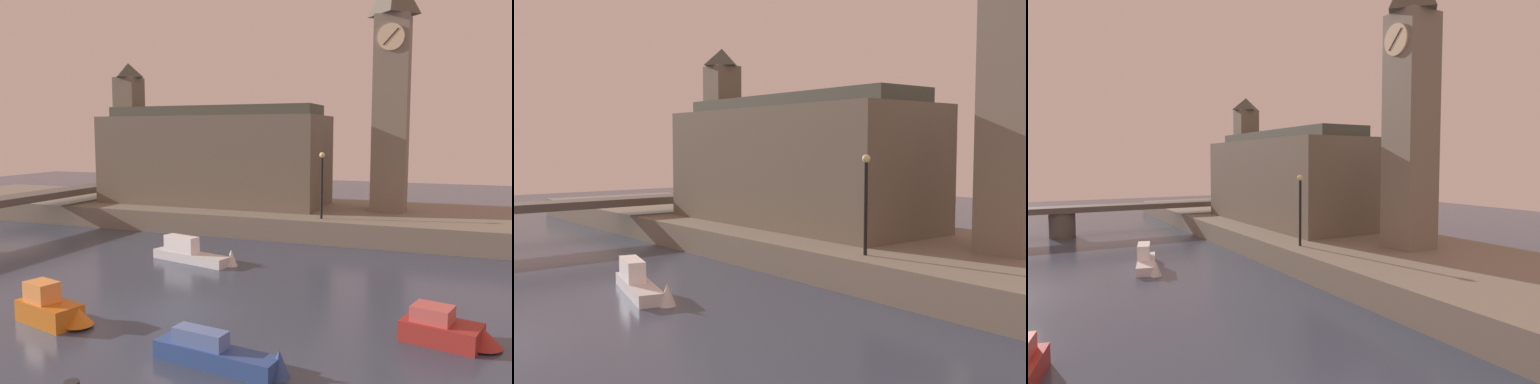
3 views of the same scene
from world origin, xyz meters
TOP-DOWN VIEW (x-y plane):
  - far_embankment at (0.00, 20.00)m, footprint 70.00×12.00m
  - clock_tower at (5.57, 20.67)m, footprint 2.61×2.64m
  - parliament_hall at (-8.41, 20.01)m, footprint 17.79×6.81m
  - streetlamp at (1.96, 15.29)m, footprint 0.36×0.36m
  - boat_ferry_white at (-2.97, 7.25)m, footprint 5.46×2.19m

SIDE VIEW (x-z plane):
  - boat_ferry_white at x=-2.97m, z-range -0.41..1.32m
  - far_embankment at x=0.00m, z-range 0.00..1.50m
  - streetlamp at x=1.96m, z-range 2.00..6.33m
  - parliament_hall at x=-8.41m, z-range -0.42..10.95m
  - clock_tower at x=5.57m, z-range 1.78..18.80m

